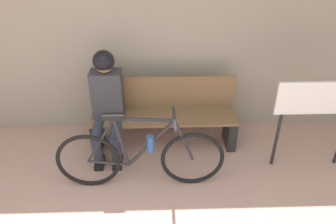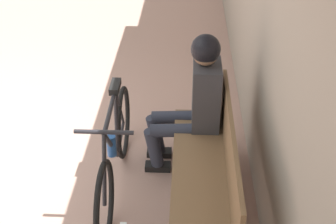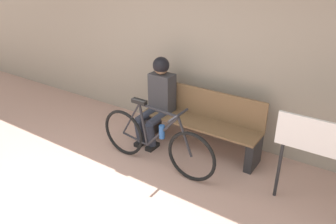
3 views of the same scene
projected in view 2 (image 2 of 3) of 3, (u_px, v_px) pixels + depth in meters
name	position (u px, v px, depth m)	size (l,w,h in m)	color
park_bench_near	(209.00, 176.00, 3.38)	(1.68, 0.42, 0.82)	brown
bicycle	(115.00, 155.00, 3.63)	(1.68, 0.40, 0.86)	black
person_seated	(195.00, 95.00, 3.76)	(0.34, 0.61, 1.21)	#2D3342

